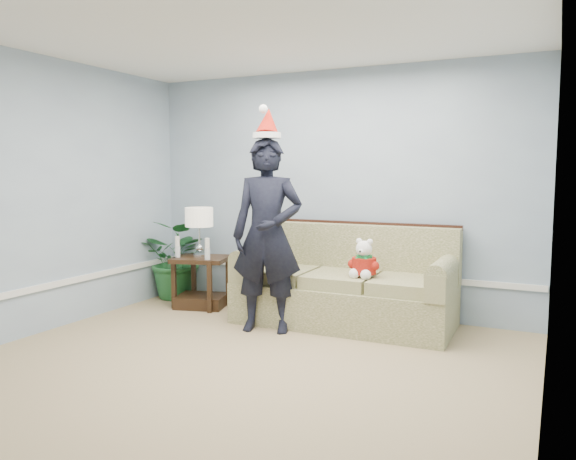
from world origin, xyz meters
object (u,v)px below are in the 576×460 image
at_px(side_table, 201,287).
at_px(teddy_bear, 364,263).
at_px(table_lamp, 199,219).
at_px(sofa, 345,288).
at_px(houseplant, 179,259).
at_px(man, 267,235).

xyz_separation_m(side_table, teddy_bear, (2.03, -0.16, 0.46)).
bearing_deg(teddy_bear, table_lamp, -179.79).
distance_m(sofa, houseplant, 2.28).
bearing_deg(table_lamp, houseplant, 153.38).
distance_m(table_lamp, teddy_bear, 2.09).
relative_size(sofa, houseplant, 2.26).
xyz_separation_m(sofa, teddy_bear, (0.27, -0.23, 0.32)).
bearing_deg(side_table, man, -24.64).
height_order(table_lamp, man, man).
distance_m(side_table, table_lamp, 0.80).
xyz_separation_m(table_lamp, teddy_bear, (2.06, -0.17, -0.34)).
bearing_deg(teddy_bear, houseplant, 175.74).
height_order(side_table, man, man).
bearing_deg(houseplant, man, -25.30).
relative_size(side_table, man, 0.38).
bearing_deg(man, teddy_bear, 8.54).
distance_m(houseplant, teddy_bear, 2.58).
bearing_deg(houseplant, teddy_bear, -9.23).
distance_m(side_table, houseplant, 0.63).
distance_m(table_lamp, man, 1.31).
relative_size(sofa, man, 1.17).
height_order(sofa, man, man).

